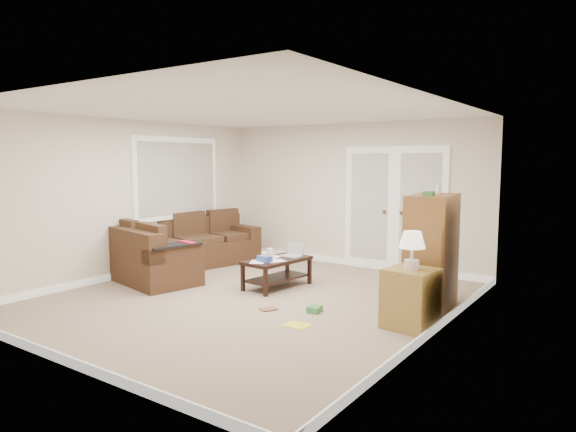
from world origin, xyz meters
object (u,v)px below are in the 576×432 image
Objects in this scene: coffee_table at (278,272)px; side_cabinet at (411,293)px; sectional_sofa at (176,252)px; tv_armoire at (431,251)px.

side_cabinet is at bearing -9.61° from coffee_table.
sectional_sofa is at bearing -170.77° from coffee_table.
tv_armoire is (2.20, 0.23, 0.49)m from coffee_table.
sectional_sofa is 4.26m from tv_armoire.
tv_armoire is at bearing 12.02° from coffee_table.
side_cabinet is (2.29, -0.64, 0.16)m from coffee_table.
coffee_table is 2.27m from tv_armoire.
tv_armoire reaches higher than sectional_sofa.
side_cabinet is at bearing -90.01° from tv_armoire.
tv_armoire is at bearing 17.16° from sectional_sofa.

